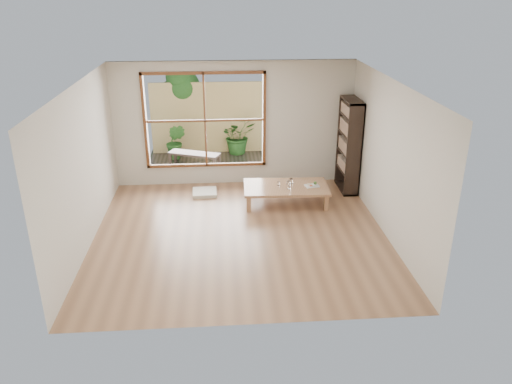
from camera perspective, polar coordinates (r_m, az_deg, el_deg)
ground at (r=8.69m, az=-1.81°, el=-4.80°), size 5.00×5.00×0.00m
low_table at (r=9.77m, az=3.44°, el=0.45°), size 1.67×0.98×0.36m
floor_cushion at (r=10.33m, az=-5.89°, el=-0.05°), size 0.50×0.50×0.07m
bookshelf at (r=10.41m, az=10.58°, el=5.25°), size 0.31×0.86×1.91m
glass_tall at (r=9.62m, az=3.76°, el=0.82°), size 0.08×0.08×0.15m
glass_mid at (r=9.78m, az=3.65°, el=1.00°), size 0.06×0.06×0.09m
glass_short at (r=9.86m, az=4.04°, el=1.23°), size 0.08×0.08×0.10m
glass_small at (r=9.77m, az=2.60°, el=0.97°), size 0.06×0.06×0.07m
food_tray at (r=9.79m, az=6.49°, el=0.79°), size 0.29×0.23×0.08m
deck at (r=11.95m, az=-5.48°, el=3.01°), size 2.80×2.00×0.05m
garden_bench at (r=11.65m, az=-7.06°, el=4.19°), size 1.24×0.77×0.38m
bamboo_fence at (r=12.65m, az=-5.58°, el=8.38°), size 2.80×0.06×1.80m
shrub_right at (r=12.60m, az=-2.07°, el=6.51°), size 1.04×0.97×0.94m
shrub_left at (r=12.32m, az=-9.15°, el=5.70°), size 0.58×0.52×0.88m
garden_tree at (r=12.82m, az=-8.77°, el=11.75°), size 1.04×0.85×2.22m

